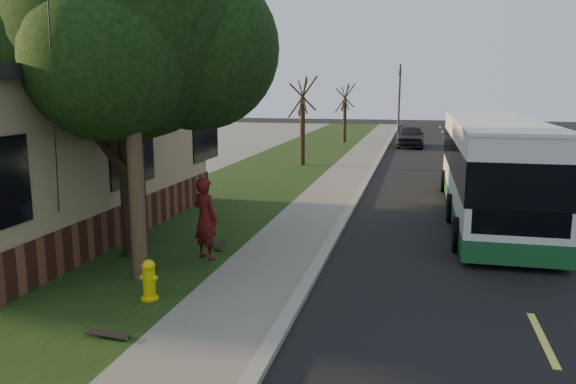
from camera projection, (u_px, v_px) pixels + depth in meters
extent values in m
plane|color=black|center=(290.00, 316.00, 9.55)|extent=(120.00, 120.00, 0.00)
cube|color=black|center=(478.00, 207.00, 18.24)|extent=(8.00, 80.00, 0.01)
cube|color=gray|center=(356.00, 200.00, 19.12)|extent=(0.25, 80.00, 0.12)
cube|color=slate|center=(327.00, 199.00, 19.34)|extent=(2.00, 80.00, 0.08)
cube|color=black|center=(230.00, 195.00, 20.12)|extent=(5.00, 80.00, 0.07)
cylinder|color=yellow|center=(149.00, 284.00, 10.07)|extent=(0.22, 0.22, 0.55)
sphere|color=yellow|center=(148.00, 266.00, 10.01)|extent=(0.24, 0.24, 0.24)
cylinder|color=yellow|center=(149.00, 278.00, 10.05)|extent=(0.30, 0.10, 0.10)
cylinder|color=yellow|center=(149.00, 278.00, 10.05)|extent=(0.10, 0.18, 0.10)
cylinder|color=yellow|center=(150.00, 298.00, 10.12)|extent=(0.32, 0.32, 0.04)
cylinder|color=#473321|center=(129.00, 47.00, 10.40)|extent=(0.30, 0.30, 9.00)
cylinder|color=#2D2D30|center=(53.00, 89.00, 9.69)|extent=(2.52, 3.21, 7.60)
cylinder|color=black|center=(132.00, 167.00, 12.50)|extent=(0.56, 0.56, 4.00)
sphere|color=black|center=(124.00, 18.00, 11.91)|extent=(5.20, 5.20, 5.20)
sphere|color=black|center=(197.00, 48.00, 12.28)|extent=(3.60, 3.60, 3.60)
sphere|color=black|center=(64.00, 32.00, 11.85)|extent=(3.80, 3.80, 3.80)
sphere|color=black|center=(107.00, 59.00, 10.77)|extent=(3.20, 3.20, 3.20)
sphere|color=black|center=(130.00, 8.00, 13.31)|extent=(3.40, 3.40, 3.40)
cylinder|color=black|center=(303.00, 131.00, 27.25)|extent=(0.24, 0.24, 3.30)
cylinder|color=black|center=(303.00, 97.00, 26.94)|extent=(1.38, 0.57, 2.01)
cylinder|color=black|center=(303.00, 97.00, 26.94)|extent=(0.74, 1.21, 1.58)
cylinder|color=black|center=(303.00, 97.00, 26.94)|extent=(0.65, 1.05, 1.95)
cylinder|color=black|center=(303.00, 97.00, 26.94)|extent=(1.28, 0.53, 1.33)
cylinder|color=black|center=(303.00, 97.00, 26.94)|extent=(0.75, 1.21, 1.70)
cylinder|color=black|center=(345.00, 120.00, 38.65)|extent=(0.24, 0.24, 3.03)
cylinder|color=black|center=(345.00, 98.00, 38.37)|extent=(1.38, 0.57, 2.01)
cylinder|color=black|center=(345.00, 98.00, 38.37)|extent=(0.74, 1.21, 1.58)
cylinder|color=black|center=(345.00, 98.00, 38.37)|extent=(0.65, 1.05, 1.95)
cylinder|color=black|center=(345.00, 98.00, 38.37)|extent=(1.28, 0.53, 1.33)
cylinder|color=black|center=(345.00, 98.00, 38.37)|extent=(0.75, 1.21, 1.70)
cylinder|color=#2D2D30|center=(399.00, 102.00, 41.49)|extent=(0.16, 0.16, 5.50)
imported|color=black|center=(400.00, 78.00, 41.16)|extent=(0.18, 0.22, 1.10)
cube|color=silver|center=(491.00, 162.00, 16.53)|extent=(2.23, 10.71, 2.41)
cube|color=#175227|center=(488.00, 204.00, 16.76)|extent=(2.25, 10.73, 0.49)
cube|color=black|center=(491.00, 156.00, 16.50)|extent=(2.27, 10.75, 0.98)
cube|color=black|center=(522.00, 202.00, 11.46)|extent=(1.93, 0.06, 1.43)
cube|color=yellow|center=(527.00, 143.00, 11.25)|extent=(1.43, 0.06, 0.31)
cube|color=#FFF2CC|center=(484.00, 249.00, 11.79)|extent=(0.22, 0.04, 0.13)
cube|color=#FFF2CC|center=(553.00, 253.00, 11.49)|extent=(0.22, 0.04, 0.13)
cube|color=silver|center=(494.00, 121.00, 16.31)|extent=(2.28, 10.76, 0.08)
cylinder|color=black|center=(458.00, 234.00, 13.25)|extent=(0.25, 0.82, 0.82)
cylinder|color=black|center=(560.00, 240.00, 12.75)|extent=(0.25, 0.82, 0.82)
cylinder|color=black|center=(451.00, 208.00, 16.16)|extent=(0.25, 0.82, 0.82)
cylinder|color=black|center=(534.00, 212.00, 15.66)|extent=(0.25, 0.82, 0.82)
cylinder|color=black|center=(444.00, 181.00, 20.77)|extent=(0.25, 0.82, 0.82)
cylinder|color=black|center=(508.00, 183.00, 20.27)|extent=(0.25, 0.82, 0.82)
imported|color=#531012|center=(205.00, 218.00, 12.35)|extent=(0.79, 0.70, 1.83)
cube|color=black|center=(221.00, 244.00, 13.42)|extent=(0.38, 0.80, 0.02)
cylinder|color=silver|center=(220.00, 249.00, 13.17)|extent=(0.18, 0.09, 0.05)
cylinder|color=silver|center=(222.00, 243.00, 13.70)|extent=(0.18, 0.09, 0.05)
cube|color=black|center=(108.00, 334.00, 8.56)|extent=(0.73, 0.22, 0.02)
cylinder|color=silver|center=(122.00, 338.00, 8.49)|extent=(0.06, 0.16, 0.05)
cylinder|color=silver|center=(93.00, 334.00, 8.63)|extent=(0.06, 0.16, 0.05)
imported|color=black|center=(410.00, 136.00, 36.36)|extent=(1.73, 4.24, 1.44)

